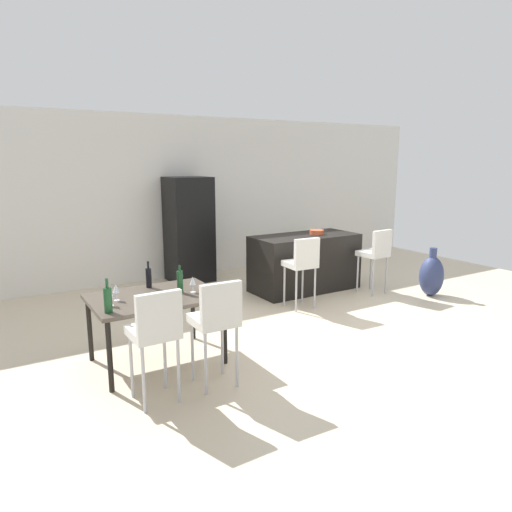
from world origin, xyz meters
TOP-DOWN VIEW (x-y plane):
  - ground_plane at (0.00, 0.00)m, footprint 10.00×10.00m
  - back_wall at (0.00, 3.04)m, footprint 10.00×0.12m
  - kitchen_island at (0.75, 1.03)m, footprint 1.77×0.81m
  - bar_chair_left at (0.11, 0.24)m, footprint 0.42×0.42m
  - bar_chair_middle at (1.58, 0.24)m, footprint 0.43×0.43m
  - dining_table at (-2.32, -0.43)m, footprint 1.32×0.94m
  - dining_chair_near at (-2.62, -1.26)m, footprint 0.41×0.41m
  - dining_chair_far at (-2.03, -1.26)m, footprint 0.41×0.41m
  - wine_bottle_right at (-2.06, -0.47)m, footprint 0.07×0.07m
  - wine_bottle_left at (-2.27, -0.09)m, footprint 0.06×0.06m
  - wine_bottle_middle at (-2.88, -0.74)m, footprint 0.08×0.08m
  - wine_glass_far at (-1.94, -0.53)m, footprint 0.07×0.07m
  - wine_glass_near at (-2.71, -0.40)m, footprint 0.07×0.07m
  - wine_glass_end at (-2.81, -0.54)m, footprint 0.07×0.07m
  - refrigerator at (-0.62, 2.60)m, footprint 0.72×0.68m
  - fruit_bowl at (0.98, 1.02)m, footprint 0.24×0.24m
  - floor_vase at (2.26, -0.31)m, footprint 0.38×0.38m
  - potted_plant at (2.01, 2.59)m, footprint 0.40×0.40m

SIDE VIEW (x-z plane):
  - ground_plane at x=0.00m, z-range 0.00..0.00m
  - floor_vase at x=2.26m, z-range -0.06..0.71m
  - potted_plant at x=2.01m, z-range 0.05..0.65m
  - kitchen_island at x=0.75m, z-range 0.00..0.92m
  - dining_table at x=-2.32m, z-range 0.30..1.04m
  - bar_chair_left at x=0.11m, z-range 0.17..1.22m
  - bar_chair_middle at x=1.58m, z-range 0.17..1.22m
  - dining_chair_near at x=-2.62m, z-range 0.17..1.22m
  - dining_chair_far at x=-2.03m, z-range 0.17..1.22m
  - wine_bottle_left at x=-2.27m, z-range 0.71..1.00m
  - wine_bottle_right at x=-2.06m, z-range 0.71..1.01m
  - wine_glass_far at x=-1.94m, z-range 0.78..0.95m
  - wine_glass_near at x=-2.71m, z-range 0.78..0.95m
  - wine_glass_end at x=-2.81m, z-range 0.78..0.95m
  - wine_bottle_middle at x=-2.88m, z-range 0.70..1.03m
  - refrigerator at x=-0.62m, z-range 0.00..1.84m
  - fruit_bowl at x=0.98m, z-range 0.92..0.99m
  - back_wall at x=0.00m, z-range 0.00..2.90m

